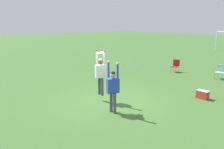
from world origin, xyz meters
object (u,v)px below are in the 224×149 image
object	(u,v)px
cooler_box	(203,94)
person_defending	(113,86)
camping_chair_0	(221,71)
camping_chair_1	(175,65)
frisbee	(101,53)
person_jumping	(101,72)

from	to	relation	value
cooler_box	person_defending	bearing A→B (deg)	-109.61
camping_chair_0	camping_chair_1	bearing A→B (deg)	-9.71
camping_chair_1	frisbee	bearing A→B (deg)	77.35
camping_chair_1	cooler_box	size ratio (longest dim) A/B	1.69
frisbee	camping_chair_0	size ratio (longest dim) A/B	0.31
person_jumping	person_defending	size ratio (longest dim) A/B	1.00
person_defending	frisbee	world-z (taller)	frisbee
person_jumping	camping_chair_0	bearing A→B (deg)	6.16
person_jumping	cooler_box	bearing A→B (deg)	-18.66
person_defending	cooler_box	distance (m)	4.45
person_jumping	cooler_box	distance (m)	4.75
frisbee	cooler_box	world-z (taller)	frisbee
person_defending	frisbee	distance (m)	1.39
person_jumping	camping_chair_0	size ratio (longest dim) A/B	2.29
frisbee	camping_chair_1	xyz separation A→B (m)	(-1.81, 7.99, -1.72)
person_defending	person_jumping	bearing A→B (deg)	-90.00
frisbee	cooler_box	distance (m)	5.08
person_defending	cooler_box	bearing A→B (deg)	178.59
frisbee	camping_chair_0	distance (m)	8.67
camping_chair_1	person_defending	bearing A→B (deg)	82.23
person_defending	camping_chair_0	distance (m)	8.47
frisbee	camping_chair_0	xyz separation A→B (m)	(1.15, 8.42, -1.72)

